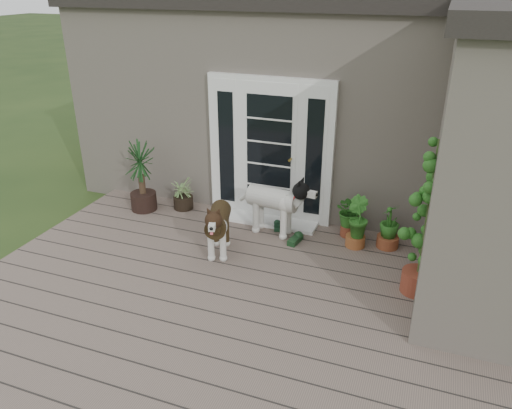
% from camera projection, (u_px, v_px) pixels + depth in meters
% --- Properties ---
extents(deck, '(6.20, 4.60, 0.12)m').
position_uv_depth(deck, '(224.00, 300.00, 5.83)').
color(deck, '#6B5B4C').
rests_on(deck, ground).
extents(house_main, '(7.40, 4.00, 3.10)m').
position_uv_depth(house_main, '(318.00, 98.00, 8.81)').
color(house_main, '#665E54').
rests_on(house_main, ground).
extents(door_unit, '(1.90, 0.14, 2.15)m').
position_uv_depth(door_unit, '(270.00, 150.00, 7.28)').
color(door_unit, white).
rests_on(door_unit, deck).
extents(door_step, '(1.60, 0.40, 0.05)m').
position_uv_depth(door_step, '(265.00, 220.00, 7.55)').
color(door_step, white).
rests_on(door_step, deck).
extents(brindle_dog, '(0.62, 0.95, 0.73)m').
position_uv_depth(brindle_dog, '(219.00, 228.00, 6.56)').
color(brindle_dog, '#3B2B15').
rests_on(brindle_dog, deck).
extents(white_dog, '(1.00, 0.52, 0.80)m').
position_uv_depth(white_dog, '(273.00, 208.00, 7.06)').
color(white_dog, white).
rests_on(white_dog, deck).
extents(spider_plant, '(0.62, 0.62, 0.55)m').
position_uv_depth(spider_plant, '(183.00, 192.00, 7.88)').
color(spider_plant, '#8DA062').
rests_on(spider_plant, deck).
extents(yucca, '(0.84, 0.84, 1.12)m').
position_uv_depth(yucca, '(141.00, 177.00, 7.73)').
color(yucca, black).
rests_on(yucca, deck).
extents(herb_a, '(0.57, 0.57, 0.55)m').
position_uv_depth(herb_a, '(350.00, 218.00, 7.04)').
color(herb_a, '#1E4D16').
rests_on(herb_a, deck).
extents(herb_b, '(0.49, 0.49, 0.52)m').
position_uv_depth(herb_b, '(356.00, 229.00, 6.77)').
color(herb_b, '#154C17').
rests_on(herb_b, deck).
extents(herb_c, '(0.42, 0.42, 0.49)m').
position_uv_depth(herb_c, '(389.00, 231.00, 6.75)').
color(herb_c, '#19571A').
rests_on(herb_c, deck).
extents(sapling, '(0.73, 0.73, 1.95)m').
position_uv_depth(sapling, '(427.00, 218.00, 5.48)').
color(sapling, '#1B6022').
rests_on(sapling, deck).
extents(clog_left, '(0.20, 0.30, 0.08)m').
position_uv_depth(clog_left, '(277.00, 226.00, 7.34)').
color(clog_left, '#153620').
rests_on(clog_left, deck).
extents(clog_right, '(0.22, 0.36, 0.10)m').
position_uv_depth(clog_right, '(295.00, 239.00, 6.94)').
color(clog_right, '#143318').
rests_on(clog_right, deck).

